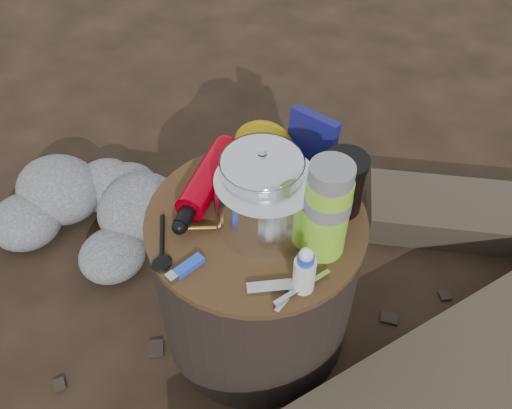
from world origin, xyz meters
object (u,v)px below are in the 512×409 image
Objects in this scene: stump at (256,278)px; thermos at (327,210)px; travel_mug at (343,184)px; fuel_bottle at (208,178)px; camping_pot at (262,182)px.

stump is 0.36m from thermos.
travel_mug is at bearing 105.43° from thermos.
fuel_bottle is 0.29m from travel_mug.
thermos is 1.62× the size of travel_mug.
camping_pot is 0.17m from travel_mug.
camping_pot is 0.62× the size of fuel_bottle.
fuel_bottle is at bearing -151.96° from travel_mug.
stump is 2.16× the size of thermos.
camping_pot is at bearing -9.57° from fuel_bottle.
thermos is (0.16, -0.00, 0.03)m from camping_pot.
stump is at bearing -78.18° from camping_pot.
fuel_bottle is 0.30m from thermos.
camping_pot is at bearing 178.84° from thermos.
stump is at bearing -171.16° from thermos.
stump is 0.29m from fuel_bottle.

